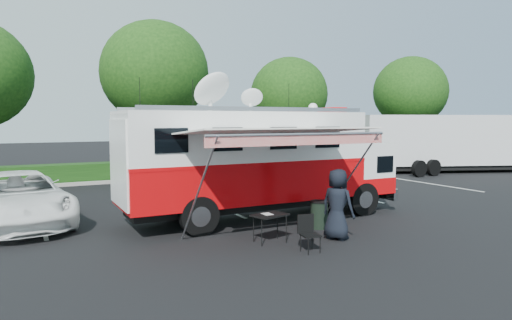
{
  "coord_description": "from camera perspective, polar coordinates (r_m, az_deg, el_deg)",
  "views": [
    {
      "loc": [
        -7.06,
        -13.03,
        3.24
      ],
      "look_at": [
        0.0,
        0.5,
        1.9
      ],
      "focal_mm": 32.0,
      "sensor_mm": 36.0,
      "label": 1
    }
  ],
  "objects": [
    {
      "name": "person",
      "position": [
        12.81,
        10.08,
        -9.7
      ],
      "size": [
        0.93,
        1.11,
        1.93
      ],
      "primitive_type": "imported",
      "rotation": [
        0.0,
        0.0,
        1.97
      ],
      "color": "black",
      "rests_on": "ground_plane"
    },
    {
      "name": "folding_chair",
      "position": [
        11.44,
        6.51,
        -8.68
      ],
      "size": [
        0.5,
        0.53,
        0.91
      ],
      "color": "black",
      "rests_on": "ground_plane"
    },
    {
      "name": "stall_lines",
      "position": [
        17.62,
        -5.23,
        -5.59
      ],
      "size": [
        24.12,
        5.5,
        0.01
      ],
      "color": "silver",
      "rests_on": "ground_plane"
    },
    {
      "name": "folding_table",
      "position": [
        12.14,
        1.74,
        -7.0
      ],
      "size": [
        1.03,
        0.84,
        0.76
      ],
      "color": "black",
      "rests_on": "ground_plane"
    },
    {
      "name": "white_suv",
      "position": [
        16.06,
        -27.48,
        -7.19
      ],
      "size": [
        3.31,
        6.14,
        1.64
      ],
      "primitive_type": "imported",
      "rotation": [
        0.0,
        0.0,
        0.1
      ],
      "color": "white",
      "rests_on": "ground_plane"
    },
    {
      "name": "back_border",
      "position": [
        27.26,
        -10.09,
        8.64
      ],
      "size": [
        60.0,
        6.14,
        8.87
      ],
      "color": "#9E998E",
      "rests_on": "ground_plane"
    },
    {
      "name": "awning",
      "position": [
        12.06,
        3.1,
        3.32
      ],
      "size": [
        5.09,
        2.63,
        3.08
      ],
      "color": "white",
      "rests_on": "ground_plane"
    },
    {
      "name": "semi_trailer",
      "position": [
        31.07,
        23.17,
        2.08
      ],
      "size": [
        11.61,
        6.36,
        3.55
      ],
      "color": "silver",
      "rests_on": "ground_plane"
    },
    {
      "name": "trash_bin",
      "position": [
        13.88,
        7.89,
        -6.76
      ],
      "size": [
        0.55,
        0.55,
        0.83
      ],
      "color": "black",
      "rests_on": "ground_plane"
    },
    {
      "name": "command_truck",
      "position": [
        14.84,
        0.62,
        -0.09
      ],
      "size": [
        9.33,
        2.57,
        4.48
      ],
      "color": "black",
      "rests_on": "ground_plane"
    },
    {
      "name": "ground_plane",
      "position": [
        15.17,
        0.88,
        -7.31
      ],
      "size": [
        120.0,
        120.0,
        0.0
      ],
      "primitive_type": "plane",
      "color": "black",
      "rests_on": "ground"
    }
  ]
}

